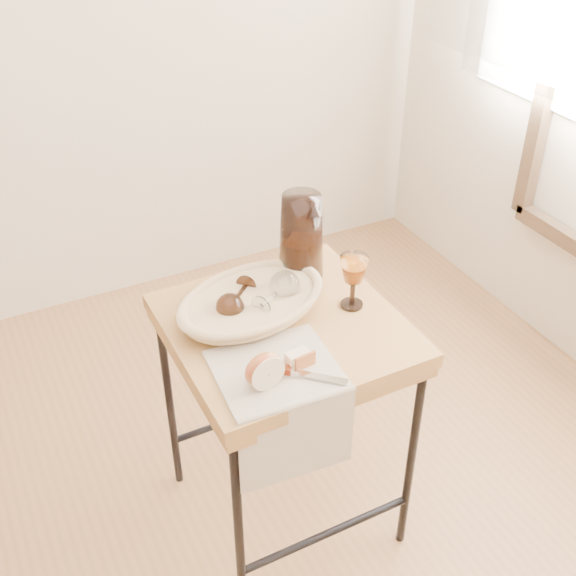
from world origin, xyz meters
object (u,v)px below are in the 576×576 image
goblet_lying_b (275,295)px  wine_goblet (353,282)px  tea_towel (276,370)px  goblet_lying_a (237,297)px  side_table (285,424)px  pitcher (301,236)px  apple_half (263,369)px  table_knife (298,372)px  bread_basket (252,304)px

goblet_lying_b → wine_goblet: size_ratio=0.89×
tea_towel → wine_goblet: 0.33m
goblet_lying_a → side_table: bearing=90.6°
goblet_lying_a → goblet_lying_b: size_ratio=0.87×
goblet_lying_a → wine_goblet: wine_goblet is taller
pitcher → side_table: bearing=-118.4°
goblet_lying_b → apple_half: 0.28m
side_table → tea_towel: tea_towel is taller
goblet_lying_a → pitcher: pitcher is taller
table_knife → apple_half: bearing=-144.9°
side_table → tea_towel: 0.41m
table_knife → bread_basket: bearing=131.0°
side_table → tea_towel: bearing=-122.6°
side_table → bread_basket: 0.40m
wine_goblet → apple_half: size_ratio=1.64×
side_table → table_knife: bearing=-107.4°
goblet_lying_b → pitcher: 0.20m
table_knife → tea_towel: bearing=173.6°
goblet_lying_b → table_knife: (-0.06, -0.25, -0.04)m
pitcher → wine_goblet: 0.21m
side_table → bread_basket: size_ratio=1.96×
tea_towel → table_knife: (0.04, -0.04, 0.01)m
wine_goblet → apple_half: (-0.34, -0.18, -0.03)m
bread_basket → apple_half: size_ratio=4.00×
side_table → goblet_lying_a: (-0.09, 0.09, 0.41)m
goblet_lying_b → pitcher: bearing=12.7°
side_table → table_knife: 0.43m
bread_basket → goblet_lying_a: (-0.03, 0.02, 0.02)m
pitcher → table_knife: size_ratio=1.36×
wine_goblet → bread_basket: bearing=160.2°
goblet_lying_a → apple_half: bearing=35.2°
goblet_lying_b → pitcher: (0.14, 0.13, 0.07)m
side_table → tea_towel: size_ratio=2.58×
wine_goblet → table_knife: wine_goblet is taller
goblet_lying_a → goblet_lying_b: 0.10m
tea_towel → table_knife: bearing=-44.6°
table_knife → goblet_lying_a: bearing=137.6°
side_table → goblet_lying_b: size_ratio=5.37×
apple_half → table_knife: size_ratio=0.45×
bread_basket → pitcher: (0.20, 0.11, 0.09)m
side_table → goblet_lying_a: goblet_lying_a is taller
bread_basket → wine_goblet: bearing=-33.3°
tea_towel → apple_half: apple_half is taller
goblet_lying_a → pitcher: (0.23, 0.09, 0.07)m
goblet_lying_b → wine_goblet: wine_goblet is taller
side_table → wine_goblet: bearing=-3.8°
side_table → goblet_lying_b: bearing=91.0°
tea_towel → bread_basket: (0.04, 0.23, 0.02)m
wine_goblet → tea_towel: bearing=-153.8°
bread_basket → apple_half: (-0.09, -0.26, 0.02)m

